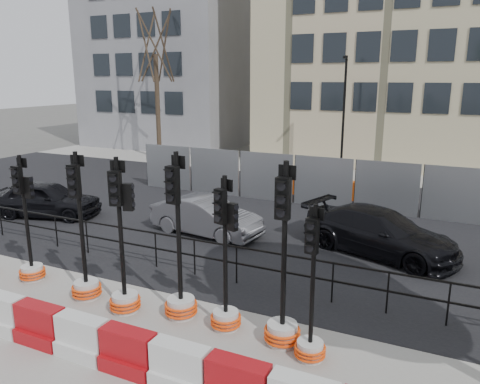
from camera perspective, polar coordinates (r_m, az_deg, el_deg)
The scene contains 21 objects.
ground at distance 11.47m, azimuth -8.64°, elevation -12.22°, with size 120.00×120.00×0.00m, color #51514C.
sidewalk_near at distance 9.46m, azimuth -19.33°, elevation -18.95°, with size 40.00×6.00×0.02m, color gray.
road at distance 17.30m, azimuth 4.33°, elevation -2.94°, with size 40.00×14.00×0.03m, color black.
sidewalk_far at distance 25.67m, azimuth 11.57°, elevation 2.39°, with size 40.00×4.00×0.02m, color gray.
building_grey at distance 36.42m, azimuth -8.20°, elevation 16.92°, with size 11.00×9.06×14.00m.
building_cream at distance 30.96m, azimuth 19.14°, elevation 20.60°, with size 15.00×10.06×18.00m.
kerb_railing at distance 12.12m, azimuth -5.59°, elevation -7.11°, with size 18.00×0.04×1.00m.
heras_fencing at distance 19.75m, azimuth 5.87°, elevation 1.26°, with size 14.33×1.72×2.00m.
lamp_post_far at distance 24.13m, azimuth 12.51°, elevation 9.34°, with size 0.12×0.56×6.00m.
tree_bare_far at distance 29.36m, azimuth -10.30°, elevation 16.91°, with size 2.00×2.00×9.00m.
barrier_row at distance 9.40m, azimuth -18.63°, elevation -16.59°, with size 15.70×0.50×0.80m.
traffic_signal_b at distance 12.88m, azimuth -24.23°, elevation -6.67°, with size 0.63×0.63×3.21m.
traffic_signal_c at distance 11.43m, azimuth -18.41°, elevation -8.99°, with size 0.68×0.68×3.45m.
traffic_signal_d at distance 10.53m, azimuth -13.98°, elevation -10.04°, with size 0.68×0.68×3.44m.
traffic_signal_e at distance 10.13m, azimuth -7.34°, elevation -11.20°, with size 0.71×0.71×3.59m.
traffic_signal_f at distance 9.61m, azimuth -1.78°, elevation -12.39°, with size 0.63×0.63×3.21m.
traffic_signal_g at distance 9.15m, azimuth 5.20°, elevation -14.04°, with size 0.71×0.71×3.59m.
traffic_signal_h at distance 8.84m, azimuth 8.59°, elevation -16.23°, with size 0.58×0.58×2.94m.
car_a at distance 18.49m, azimuth -22.54°, elevation -0.79°, with size 4.17×2.56×1.33m, color black.
car_b at distance 15.20m, azimuth -4.16°, elevation -2.96°, with size 3.88×1.74×1.23m, color #54555A.
car_c at distance 14.09m, azimuth 16.67°, elevation -4.73°, with size 4.89×3.18×1.32m, color black.
Camera 1 is at (5.86, -8.48, 5.03)m, focal length 35.00 mm.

